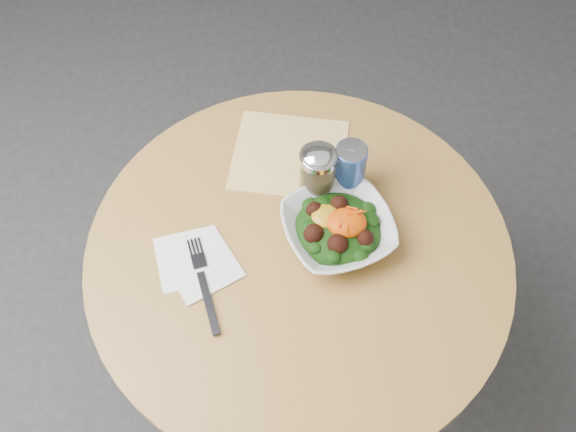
% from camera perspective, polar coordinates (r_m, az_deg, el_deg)
% --- Properties ---
extents(ground, '(6.00, 6.00, 0.00)m').
position_cam_1_polar(ground, '(2.04, 0.66, -13.39)').
color(ground, '#2B2B2E').
rests_on(ground, ground).
extents(table, '(0.90, 0.90, 0.75)m').
position_cam_1_polar(table, '(1.52, 0.87, -6.56)').
color(table, black).
rests_on(table, ground).
extents(cloth_napkin, '(0.30, 0.28, 0.00)m').
position_cam_1_polar(cloth_napkin, '(1.49, 0.13, 5.47)').
color(cloth_napkin, orange).
rests_on(cloth_napkin, table).
extents(paper_napkins, '(0.20, 0.19, 0.00)m').
position_cam_1_polar(paper_napkins, '(1.35, -8.19, -4.07)').
color(paper_napkins, white).
rests_on(paper_napkins, table).
extents(salad_bowl, '(0.28, 0.28, 0.08)m').
position_cam_1_polar(salad_bowl, '(1.34, 4.47, -1.06)').
color(salad_bowl, silver).
rests_on(salad_bowl, table).
extents(fork, '(0.07, 0.22, 0.00)m').
position_cam_1_polar(fork, '(1.32, -7.54, -5.79)').
color(fork, black).
rests_on(fork, table).
extents(spice_shaker, '(0.08, 0.08, 0.14)m').
position_cam_1_polar(spice_shaker, '(1.37, 2.65, 3.87)').
color(spice_shaker, silver).
rests_on(spice_shaker, table).
extents(beverage_can, '(0.07, 0.07, 0.13)m').
position_cam_1_polar(beverage_can, '(1.39, 5.49, 4.24)').
color(beverage_can, navy).
rests_on(beverage_can, table).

